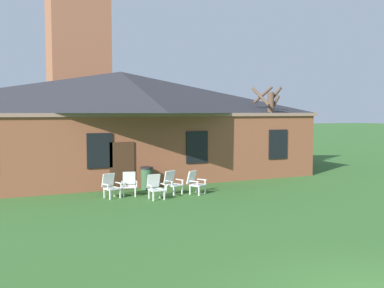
% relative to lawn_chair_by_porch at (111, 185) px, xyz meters
% --- Properties ---
extents(brick_building, '(19.04, 10.40, 5.61)m').
position_rel_lawn_chair_by_porch_xyz_m(brick_building, '(2.21, 6.58, 2.36)').
color(brick_building, brown).
rests_on(brick_building, ground).
extents(dome_tower, '(5.18, 5.18, 19.77)m').
position_rel_lawn_chair_by_porch_xyz_m(dome_tower, '(2.46, 21.68, 8.56)').
color(dome_tower, '#93563D').
rests_on(dome_tower, ground).
extents(lawn_chair_by_porch, '(0.75, 0.80, 0.96)m').
position_rel_lawn_chair_by_porch_xyz_m(lawn_chair_by_porch, '(0.00, 0.00, 0.00)').
color(lawn_chair_by_porch, silver).
rests_on(lawn_chair_by_porch, ground).
extents(lawn_chair_near_door, '(0.74, 0.79, 0.96)m').
position_rel_lawn_chair_by_porch_xyz_m(lawn_chair_near_door, '(0.80, 0.14, 0.00)').
color(lawn_chair_near_door, silver).
rests_on(lawn_chair_near_door, ground).
extents(lawn_chair_left_end, '(0.66, 0.69, 0.96)m').
position_rel_lawn_chair_by_porch_xyz_m(lawn_chair_left_end, '(1.54, -0.97, 0.00)').
color(lawn_chair_left_end, silver).
rests_on(lawn_chair_left_end, ground).
extents(lawn_chair_middle, '(0.77, 0.82, 0.96)m').
position_rel_lawn_chair_by_porch_xyz_m(lawn_chair_middle, '(2.54, -0.25, 0.00)').
color(lawn_chair_middle, silver).
rests_on(lawn_chair_middle, ground).
extents(lawn_chair_right_end, '(0.84, 0.86, 0.96)m').
position_rel_lawn_chair_by_porch_xyz_m(lawn_chair_right_end, '(3.40, -0.65, 0.00)').
color(lawn_chair_right_end, silver).
rests_on(lawn_chair_right_end, ground).
extents(bare_tree_beside_building, '(1.54, 1.67, 4.91)m').
position_rel_lawn_chair_by_porch_xyz_m(bare_tree_beside_building, '(10.00, 3.68, 2.17)').
color(bare_tree_beside_building, brown).
rests_on(bare_tree_beside_building, ground).
extents(trash_bin, '(0.56, 0.56, 0.98)m').
position_rel_lawn_chair_by_porch_xyz_m(trash_bin, '(1.92, 1.28, -0.00)').
color(trash_bin, '#335638').
rests_on(trash_bin, ground).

